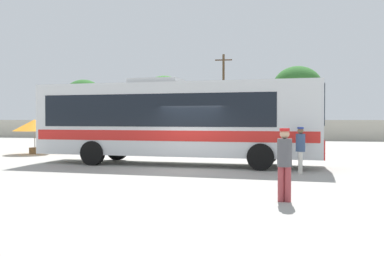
% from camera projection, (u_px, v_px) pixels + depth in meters
% --- Properties ---
extents(ground_plane, '(300.00, 300.00, 0.00)m').
position_uv_depth(ground_plane, '(226.00, 151.00, 26.43)').
color(ground_plane, '#A3A099').
extents(perimeter_wall, '(80.00, 0.30, 1.90)m').
position_uv_depth(perimeter_wall, '(249.00, 130.00, 41.26)').
color(perimeter_wall, '#B2AD9E').
rests_on(perimeter_wall, ground_plane).
extents(coach_bus_silver_red, '(12.32, 3.06, 3.73)m').
position_uv_depth(coach_bus_silver_red, '(173.00, 119.00, 18.55)').
color(coach_bus_silver_red, silver).
rests_on(coach_bus_silver_red, ground_plane).
extents(attendant_by_bus_door, '(0.35, 0.35, 1.68)m').
position_uv_depth(attendant_by_bus_door, '(300.00, 147.00, 15.33)').
color(attendant_by_bus_door, silver).
rests_on(attendant_by_bus_door, ground_plane).
extents(passenger_waiting_on_apron, '(0.37, 0.37, 1.75)m').
position_uv_depth(passenger_waiting_on_apron, '(284.00, 160.00, 10.15)').
color(passenger_waiting_on_apron, '#99383D').
rests_on(passenger_waiting_on_apron, ground_plane).
extents(vendor_umbrella_secondary_orange, '(2.38, 2.38, 1.96)m').
position_uv_depth(vendor_umbrella_secondary_orange, '(35.00, 126.00, 24.29)').
color(vendor_umbrella_secondary_orange, gray).
rests_on(vendor_umbrella_secondary_orange, ground_plane).
extents(parked_car_leftmost_white, '(4.59, 2.05, 1.52)m').
position_uv_depth(parked_car_leftmost_white, '(97.00, 131.00, 40.91)').
color(parked_car_leftmost_white, silver).
rests_on(parked_car_leftmost_white, ground_plane).
extents(parked_car_second_grey, '(4.08, 2.00, 1.40)m').
position_uv_depth(parked_car_second_grey, '(165.00, 132.00, 39.75)').
color(parked_car_second_grey, slate).
rests_on(parked_car_second_grey, ground_plane).
extents(parked_car_third_red, '(4.28, 2.27, 1.50)m').
position_uv_depth(parked_car_third_red, '(224.00, 133.00, 37.83)').
color(parked_car_third_red, red).
rests_on(parked_car_third_red, ground_plane).
extents(utility_pole_near, '(1.80, 0.28, 8.84)m').
position_uv_depth(utility_pole_near, '(223.00, 94.00, 45.23)').
color(utility_pole_near, '#4C3823').
rests_on(utility_pole_near, ground_plane).
extents(roadside_tree_left, '(4.36, 4.36, 6.44)m').
position_uv_depth(roadside_tree_left, '(84.00, 96.00, 48.18)').
color(roadside_tree_left, brown).
rests_on(roadside_tree_left, ground_plane).
extents(roadside_tree_midleft, '(5.41, 5.41, 6.76)m').
position_uv_depth(roadside_tree_midleft, '(165.00, 97.00, 47.12)').
color(roadside_tree_midleft, brown).
rests_on(roadside_tree_midleft, ground_plane).
extents(roadside_tree_midright, '(5.09, 5.09, 7.49)m').
position_uv_depth(roadside_tree_midright, '(297.00, 87.00, 44.44)').
color(roadside_tree_midright, brown).
rests_on(roadside_tree_midright, ground_plane).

